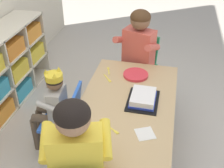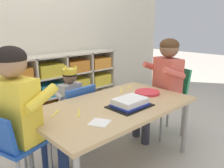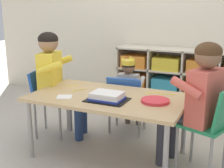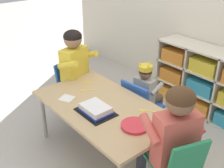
# 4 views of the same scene
# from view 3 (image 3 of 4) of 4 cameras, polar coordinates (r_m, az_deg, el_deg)

# --- Properties ---
(ground) EXTENTS (16.00, 16.00, 0.00)m
(ground) POSITION_cam_3_polar(r_m,az_deg,el_deg) (2.72, -0.72, -13.38)
(ground) COLOR #BCB2A3
(storage_cubby_shelf) EXTENTS (1.66, 0.36, 0.79)m
(storage_cubby_shelf) POSITION_cam_3_polar(r_m,az_deg,el_deg) (3.74, 13.02, 0.33)
(storage_cubby_shelf) COLOR beige
(storage_cubby_shelf) RESTS_ON ground
(activity_table) EXTENTS (1.30, 0.74, 0.55)m
(activity_table) POSITION_cam_3_polar(r_m,az_deg,el_deg) (2.52, -0.76, -3.20)
(activity_table) COLOR tan
(activity_table) RESTS_ON ground
(classroom_chair_blue) EXTENTS (0.40, 0.34, 0.61)m
(classroom_chair_blue) POSITION_cam_3_polar(r_m,az_deg,el_deg) (3.02, 2.70, -3.14)
(classroom_chair_blue) COLOR blue
(classroom_chair_blue) RESTS_ON ground
(child_with_crown) EXTENTS (0.31, 0.31, 0.80)m
(child_with_crown) POSITION_cam_3_polar(r_m,az_deg,el_deg) (3.09, 3.33, -0.23)
(child_with_crown) COLOR #B2ADA3
(child_with_crown) RESTS_ON ground
(classroom_chair_adult_side) EXTENTS (0.40, 0.40, 0.66)m
(classroom_chair_adult_side) POSITION_cam_3_polar(r_m,az_deg,el_deg) (3.05, -12.40, -2.04)
(classroom_chair_adult_side) COLOR #1E4CA8
(classroom_chair_adult_side) RESTS_ON ground
(adult_helper_seated) EXTENTS (0.48, 0.46, 1.05)m
(adult_helper_seated) POSITION_cam_3_polar(r_m,az_deg,el_deg) (2.96, -10.68, 2.06)
(adult_helper_seated) COLOR yellow
(adult_helper_seated) RESTS_ON ground
(classroom_chair_guest_side) EXTENTS (0.44, 0.40, 0.73)m
(classroom_chair_guest_side) POSITION_cam_3_polar(r_m,az_deg,el_deg) (2.34, 18.27, -7.20)
(classroom_chair_guest_side) COLOR #238451
(classroom_chair_guest_side) RESTS_ON ground
(guest_at_table_side) EXTENTS (0.48, 0.46, 1.03)m
(guest_at_table_side) POSITION_cam_3_polar(r_m,az_deg,el_deg) (2.32, 16.02, -1.88)
(guest_at_table_side) COLOR #D15647
(guest_at_table_side) RESTS_ON ground
(birthday_cake_on_tray) EXTENTS (0.32, 0.24, 0.07)m
(birthday_cake_on_tray) POSITION_cam_3_polar(r_m,az_deg,el_deg) (2.38, -0.92, -2.50)
(birthday_cake_on_tray) COLOR black
(birthday_cake_on_tray) RESTS_ON activity_table
(paper_plate_stack) EXTENTS (0.22, 0.22, 0.02)m
(paper_plate_stack) POSITION_cam_3_polar(r_m,az_deg,el_deg) (2.36, 8.27, -3.20)
(paper_plate_stack) COLOR #DB333D
(paper_plate_stack) RESTS_ON activity_table
(paper_napkin_square) EXTENTS (0.16, 0.16, 0.00)m
(paper_napkin_square) POSITION_cam_3_polar(r_m,az_deg,el_deg) (2.51, -9.09, -2.43)
(paper_napkin_square) COLOR white
(paper_napkin_square) RESTS_ON activity_table
(fork_beside_plate_stack) EXTENTS (0.11, 0.09, 0.00)m
(fork_beside_plate_stack) POSITION_cam_3_polar(r_m,az_deg,el_deg) (2.85, -7.48, -0.34)
(fork_beside_plate_stack) COLOR yellow
(fork_beside_plate_stack) RESTS_ON activity_table
(fork_near_child_seat) EXTENTS (0.13, 0.05, 0.00)m
(fork_near_child_seat) POSITION_cam_3_polar(r_m,az_deg,el_deg) (2.60, 10.72, -1.92)
(fork_near_child_seat) COLOR yellow
(fork_near_child_seat) RESTS_ON activity_table
(fork_by_napkin) EXTENTS (0.09, 0.12, 0.00)m
(fork_by_napkin) POSITION_cam_3_polar(r_m,az_deg,el_deg) (2.70, -6.51, -1.15)
(fork_by_napkin) COLOR yellow
(fork_by_napkin) RESTS_ON activity_table
(fork_near_cake_tray) EXTENTS (0.12, 0.10, 0.00)m
(fork_near_cake_tray) POSITION_cam_3_polar(r_m,az_deg,el_deg) (2.61, 7.58, -1.72)
(fork_near_cake_tray) COLOR yellow
(fork_near_cake_tray) RESTS_ON activity_table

